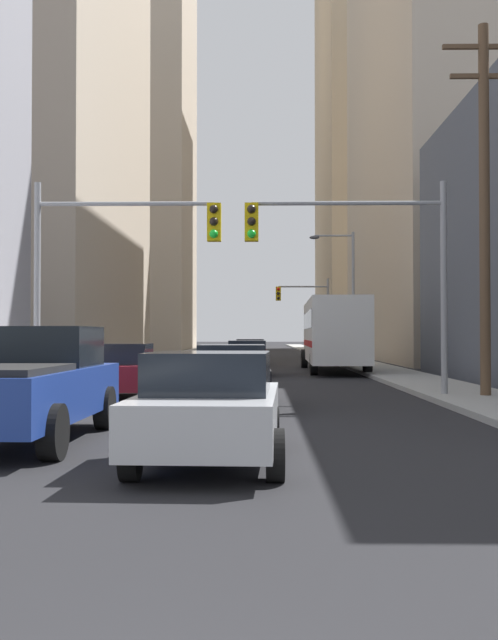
# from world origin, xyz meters

# --- Properties ---
(sidewalk_left) EXTENTS (2.61, 160.00, 0.15)m
(sidewalk_left) POSITION_xyz_m (-6.33, 50.00, 0.07)
(sidewalk_left) COLOR #9E9E99
(sidewalk_left) RESTS_ON ground
(sidewalk_right) EXTENTS (2.61, 160.00, 0.15)m
(sidewalk_right) POSITION_xyz_m (6.33, 50.00, 0.07)
(sidewalk_right) COLOR #9E9E99
(sidewalk_right) RESTS_ON ground
(city_bus) EXTENTS (2.82, 11.56, 3.40)m
(city_bus) POSITION_xyz_m (4.09, 33.66, 1.93)
(city_bus) COLOR silver
(city_bus) RESTS_ON ground
(pickup_truck_blue) EXTENTS (2.20, 5.43, 1.90)m
(pickup_truck_blue) POSITION_xyz_m (-3.27, 9.91, 0.93)
(pickup_truck_blue) COLOR navy
(pickup_truck_blue) RESTS_ON ground
(sedan_silver) EXTENTS (1.96, 4.26, 1.52)m
(sedan_silver) POSITION_xyz_m (-0.11, 7.91, 0.77)
(sedan_silver) COLOR #B7BABF
(sedan_silver) RESTS_ON ground
(sedan_black) EXTENTS (1.95, 4.23, 1.52)m
(sedan_black) POSITION_xyz_m (-0.12, 15.84, 0.77)
(sedan_black) COLOR black
(sedan_black) RESTS_ON ground
(sedan_maroon) EXTENTS (1.95, 4.24, 1.52)m
(sedan_maroon) POSITION_xyz_m (-3.26, 18.09, 0.77)
(sedan_maroon) COLOR maroon
(sedan_maroon) RESTS_ON ground
(sedan_navy) EXTENTS (1.95, 4.24, 1.52)m
(sedan_navy) POSITION_xyz_m (-0.02, 30.15, 0.77)
(sedan_navy) COLOR #141E4C
(sedan_navy) RESTS_ON ground
(sedan_red) EXTENTS (1.95, 4.23, 1.52)m
(sedan_red) POSITION_xyz_m (-0.05, 41.82, 0.77)
(sedan_red) COLOR maroon
(sedan_red) RESTS_ON ground
(traffic_signal_near_left) EXTENTS (5.20, 0.44, 6.00)m
(traffic_signal_near_left) POSITION_xyz_m (-3.36, 18.22, 4.11)
(traffic_signal_near_left) COLOR gray
(traffic_signal_near_left) RESTS_ON ground
(traffic_signal_near_right) EXTENTS (5.58, 0.44, 6.00)m
(traffic_signal_near_right) POSITION_xyz_m (3.18, 18.22, 4.12)
(traffic_signal_near_right) COLOR gray
(traffic_signal_near_right) RESTS_ON ground
(traffic_signal_far_right) EXTENTS (4.00, 0.44, 6.00)m
(traffic_signal_far_right) POSITION_xyz_m (3.92, 53.51, 4.05)
(traffic_signal_far_right) COLOR gray
(traffic_signal_far_right) RESTS_ON ground
(utility_pole_right) EXTENTS (2.20, 0.28, 10.13)m
(utility_pole_right) POSITION_xyz_m (6.59, 17.70, 5.34)
(utility_pole_right) COLOR brown
(utility_pole_right) RESTS_ON ground
(street_lamp_right) EXTENTS (2.51, 0.32, 7.50)m
(street_lamp_right) POSITION_xyz_m (5.32, 39.11, 4.55)
(street_lamp_right) COLOR gray
(street_lamp_right) RESTS_ON ground
(building_left_far_tower) EXTENTS (21.73, 18.83, 57.94)m
(building_left_far_tower) POSITION_xyz_m (-18.73, 86.11, 28.97)
(building_left_far_tower) COLOR #B7A893
(building_left_far_tower) RESTS_ON ground
(building_right_far_highrise) EXTENTS (14.78, 24.22, 50.43)m
(building_right_far_highrise) POSITION_xyz_m (15.45, 87.86, 25.22)
(building_right_far_highrise) COLOR tan
(building_right_far_highrise) RESTS_ON ground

